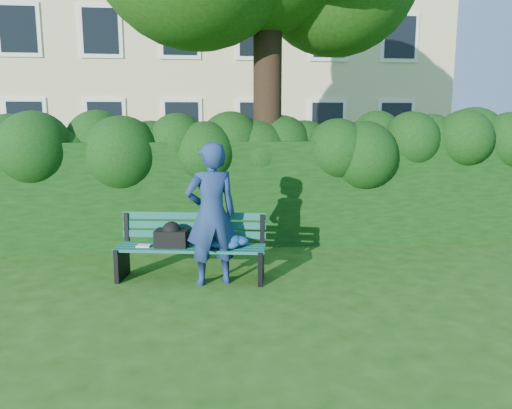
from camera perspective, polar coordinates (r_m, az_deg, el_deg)
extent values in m
plane|color=#224B11|center=(6.88, 0.64, -8.68)|extent=(80.00, 80.00, 0.00)
cube|color=beige|center=(20.83, -5.03, 20.43)|extent=(16.00, 8.00, 12.00)
cube|color=white|center=(17.21, -24.82, 8.39)|extent=(1.30, 0.08, 1.60)
cube|color=black|center=(17.17, -24.86, 8.38)|extent=(1.05, 0.04, 1.35)
cube|color=white|center=(16.66, -16.84, 8.85)|extent=(1.30, 0.08, 1.60)
cube|color=black|center=(16.62, -16.86, 8.85)|extent=(1.05, 0.04, 1.35)
cube|color=white|center=(16.44, -8.46, 9.15)|extent=(1.30, 0.08, 1.60)
cube|color=black|center=(16.40, -8.46, 9.15)|extent=(1.05, 0.04, 1.35)
cube|color=white|center=(16.58, -0.03, 9.27)|extent=(1.30, 0.08, 1.60)
cube|color=black|center=(16.54, -0.01, 9.27)|extent=(1.05, 0.04, 1.35)
cube|color=white|center=(17.05, 8.11, 9.19)|extent=(1.30, 0.08, 1.60)
cube|color=black|center=(17.01, 8.14, 9.19)|extent=(1.05, 0.04, 1.35)
cube|color=white|center=(17.83, 15.65, 8.95)|extent=(1.30, 0.08, 1.60)
cube|color=black|center=(17.80, 15.70, 8.95)|extent=(1.05, 0.04, 1.35)
cube|color=white|center=(17.41, -25.53, 17.62)|extent=(1.30, 0.08, 1.60)
cube|color=black|center=(17.37, -25.57, 17.63)|extent=(1.05, 0.04, 1.35)
cube|color=white|center=(16.86, -17.34, 18.40)|extent=(1.30, 0.08, 1.60)
cube|color=black|center=(16.82, -17.36, 18.42)|extent=(1.05, 0.04, 1.35)
cube|color=white|center=(16.65, -8.72, 18.83)|extent=(1.30, 0.08, 1.60)
cube|color=black|center=(16.61, -8.72, 18.86)|extent=(1.05, 0.04, 1.35)
cube|color=white|center=(16.78, -0.03, 18.87)|extent=(1.30, 0.08, 1.60)
cube|color=black|center=(16.74, -0.01, 18.89)|extent=(1.05, 0.04, 1.35)
cube|color=white|center=(17.24, 8.35, 18.53)|extent=(1.30, 0.08, 1.60)
cube|color=black|center=(17.21, 8.38, 18.55)|extent=(1.05, 0.04, 1.35)
cube|color=white|center=(18.02, 16.09, 17.88)|extent=(1.30, 0.08, 1.60)
cube|color=black|center=(17.98, 16.14, 17.89)|extent=(1.05, 0.04, 1.35)
cube|color=black|center=(8.80, -1.33, 1.47)|extent=(10.00, 1.00, 1.80)
cylinder|color=black|center=(8.91, 1.32, 12.47)|extent=(0.50, 0.50, 5.18)
cube|color=#10534D|center=(6.68, -7.78, -5.32)|extent=(2.00, 0.48, 0.04)
cube|color=#10534D|center=(6.79, -7.58, -5.06)|extent=(2.00, 0.48, 0.04)
cube|color=#10534D|center=(6.91, -7.39, -4.80)|extent=(2.00, 0.48, 0.04)
cube|color=#10534D|center=(7.02, -7.20, -4.56)|extent=(2.00, 0.48, 0.04)
cube|color=#10534D|center=(7.06, -7.10, -3.37)|extent=(1.99, 0.42, 0.10)
cube|color=#10534D|center=(7.05, -7.11, -2.33)|extent=(1.99, 0.42, 0.10)
cube|color=#10534D|center=(7.03, -7.11, -1.27)|extent=(1.99, 0.42, 0.10)
cube|color=black|center=(7.16, -15.06, -6.46)|extent=(0.15, 0.50, 0.44)
cube|color=black|center=(7.29, -14.56, -2.64)|extent=(0.07, 0.07, 0.45)
cube|color=black|center=(7.05, -15.27, -4.85)|extent=(0.14, 0.42, 0.05)
cube|color=black|center=(6.79, 0.60, -6.98)|extent=(0.15, 0.50, 0.44)
cube|color=black|center=(6.94, 0.72, -2.96)|extent=(0.07, 0.07, 0.45)
cube|color=black|center=(6.69, 0.58, -5.30)|extent=(0.14, 0.42, 0.05)
cube|color=white|center=(6.94, -12.72, -4.63)|extent=(0.20, 0.16, 0.02)
cube|color=black|center=(6.87, -9.60, -3.79)|extent=(0.48, 0.37, 0.23)
imported|color=navy|center=(6.56, -5.13, -1.12)|extent=(0.77, 0.59, 1.89)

